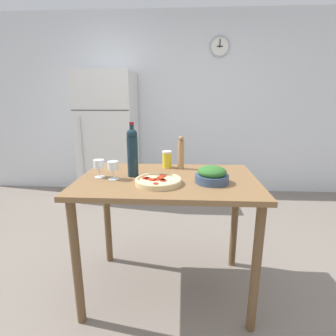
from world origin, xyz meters
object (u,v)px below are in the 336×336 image
object	(u,v)px
refrigerator	(109,137)
wine_bottle	(132,151)
wine_glass_near	(113,167)
salt_canister	(167,159)
homemade_pizza	(158,181)
wine_glass_far	(99,165)
pepper_mill	(181,153)
salad_bowl	(212,175)

from	to	relation	value
refrigerator	wine_bottle	xyz separation A→B (m)	(0.71, -1.90, 0.18)
wine_bottle	wine_glass_near	bearing A→B (deg)	-144.82
refrigerator	salt_canister	world-z (taller)	refrigerator
refrigerator	homemade_pizza	xyz separation A→B (m)	(0.90, -2.06, 0.02)
wine_glass_far	pepper_mill	bearing A→B (deg)	25.22
homemade_pizza	salt_canister	world-z (taller)	salt_canister
wine_bottle	wine_glass_far	bearing A→B (deg)	-169.30
refrigerator	wine_glass_far	distance (m)	2.00
pepper_mill	homemade_pizza	xyz separation A→B (m)	(-0.14, -0.38, -0.10)
refrigerator	wine_bottle	world-z (taller)	refrigerator
refrigerator	salt_canister	bearing A→B (deg)	-60.65
wine_glass_near	salad_bowl	world-z (taller)	wine_glass_near
refrigerator	homemade_pizza	world-z (taller)	refrigerator
pepper_mill	homemade_pizza	size ratio (longest dim) A/B	0.86
wine_glass_near	salt_canister	world-z (taller)	salt_canister
refrigerator	salad_bowl	bearing A→B (deg)	-58.39
pepper_mill	salad_bowl	distance (m)	0.40
pepper_mill	salad_bowl	xyz separation A→B (m)	(0.20, -0.34, -0.07)
wine_glass_far	salt_canister	bearing A→B (deg)	33.01
wine_glass_far	wine_bottle	bearing A→B (deg)	10.70
refrigerator	wine_glass_far	bearing A→B (deg)	-76.00
refrigerator	salt_canister	xyz separation A→B (m)	(0.93, -1.65, 0.07)
homemade_pizza	salad_bowl	bearing A→B (deg)	7.25
refrigerator	salt_canister	size ratio (longest dim) A/B	13.48
wine_glass_far	pepper_mill	distance (m)	0.61
wine_bottle	wine_glass_far	xyz separation A→B (m)	(-0.22, -0.04, -0.09)
refrigerator	wine_bottle	size ratio (longest dim) A/B	4.72
wine_glass_near	pepper_mill	distance (m)	0.54
wine_glass_far	wine_glass_near	bearing A→B (deg)	-20.54
wine_glass_near	wine_glass_far	world-z (taller)	same
pepper_mill	refrigerator	bearing A→B (deg)	121.69
pepper_mill	salt_canister	world-z (taller)	pepper_mill
wine_glass_far	refrigerator	bearing A→B (deg)	104.00
wine_bottle	wine_glass_near	xyz separation A→B (m)	(-0.12, -0.08, -0.09)
salt_canister	homemade_pizza	bearing A→B (deg)	-93.97
refrigerator	wine_glass_near	world-z (taller)	refrigerator
wine_bottle	homemade_pizza	bearing A→B (deg)	-39.96
wine_bottle	homemade_pizza	distance (m)	0.29
pepper_mill	salad_bowl	size ratio (longest dim) A/B	1.18
wine_glass_far	salt_canister	distance (m)	0.53
salad_bowl	wine_glass_far	bearing A→B (deg)	174.35
wine_bottle	salad_bowl	bearing A→B (deg)	-12.45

